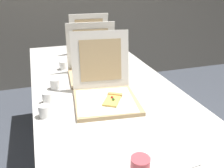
% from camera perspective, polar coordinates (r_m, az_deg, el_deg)
% --- Properties ---
extents(table, '(0.90, 2.13, 0.75)m').
position_cam_1_polar(table, '(1.66, -2.33, -1.43)').
color(table, silver).
rests_on(table, ground).
extents(pizza_box_front, '(0.39, 0.44, 0.37)m').
position_cam_1_polar(pizza_box_front, '(1.40, -1.59, -1.85)').
color(pizza_box_front, tan).
rests_on(pizza_box_front, table).
extents(pizza_box_middle, '(0.38, 0.38, 0.36)m').
position_cam_1_polar(pizza_box_middle, '(1.75, -4.24, 3.45)').
color(pizza_box_middle, tan).
rests_on(pizza_box_middle, table).
extents(pizza_box_back, '(0.35, 0.36, 0.36)m').
position_cam_1_polar(pizza_box_back, '(2.22, -4.76, 7.78)').
color(pizza_box_back, tan).
rests_on(pizza_box_back, table).
extents(cup_white_far, '(0.06, 0.06, 0.06)m').
position_cam_1_polar(cup_white_far, '(1.92, -11.23, 4.23)').
color(cup_white_far, white).
rests_on(cup_white_far, table).
extents(cup_white_near_center, '(0.06, 0.06, 0.06)m').
position_cam_1_polar(cup_white_near_center, '(1.42, -14.66, -3.13)').
color(cup_white_near_center, white).
rests_on(cup_white_near_center, table).
extents(cup_white_mid, '(0.06, 0.06, 0.06)m').
position_cam_1_polar(cup_white_mid, '(1.59, -13.06, -0.04)').
color(cup_white_mid, white).
rests_on(cup_white_mid, table).
extents(cup_white_near_left, '(0.06, 0.06, 0.06)m').
position_cam_1_polar(cup_white_near_left, '(1.29, -15.36, -6.08)').
color(cup_white_near_left, white).
rests_on(cup_white_near_left, table).
extents(cup_printed_front, '(0.07, 0.07, 0.09)m').
position_cam_1_polar(cup_printed_front, '(0.91, 6.48, -18.78)').
color(cup_printed_front, '#D14C56').
rests_on(cup_printed_front, table).
extents(napkin_pile, '(0.17, 0.17, 0.01)m').
position_cam_1_polar(napkin_pile, '(1.03, 14.36, -16.33)').
color(napkin_pile, white).
rests_on(napkin_pile, table).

